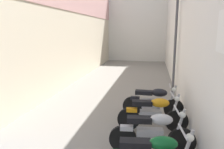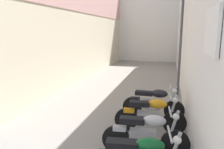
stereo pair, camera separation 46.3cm
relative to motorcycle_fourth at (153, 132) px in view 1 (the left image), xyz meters
name	(u,v)px [view 1 (the left image)]	position (x,y,z in m)	size (l,w,h in m)	color
ground_plane	(111,102)	(-1.54, 3.29, -0.50)	(35.14, 35.14, 0.00)	gray
building_left	(62,18)	(-4.21, 5.25, 2.68)	(0.45, 19.14, 6.30)	beige
building_right	(184,14)	(1.14, 5.29, 2.79)	(0.45, 19.14, 6.57)	silver
building_far_end	(138,26)	(-1.54, 15.86, 2.51)	(7.96, 2.00, 6.01)	silver
motorcycle_fourth	(153,132)	(0.00, 0.00, 0.00)	(1.85, 0.58, 1.04)	black
motorcycle_fifth	(153,113)	(0.00, 1.11, 0.00)	(1.85, 0.58, 1.04)	black
motorcycle_sixth	(153,101)	(0.00, 2.10, 0.00)	(1.85, 0.58, 1.04)	black
street_lamp	(174,28)	(0.70, 4.67, 2.21)	(0.79, 0.18, 4.63)	#47474C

